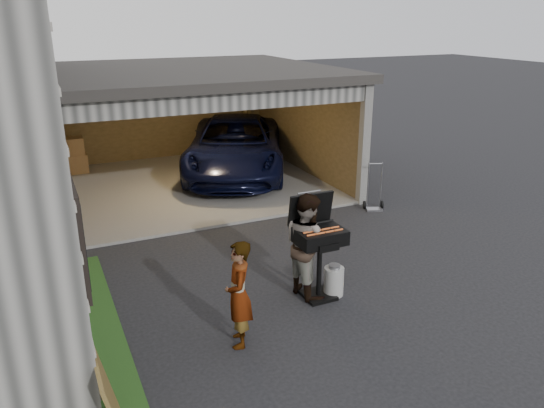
{
  "coord_description": "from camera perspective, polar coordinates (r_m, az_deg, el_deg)",
  "views": [
    {
      "loc": [
        -2.73,
        -6.02,
        4.09
      ],
      "look_at": [
        0.68,
        1.43,
        1.15
      ],
      "focal_mm": 35.0,
      "sensor_mm": 36.0,
      "label": 1
    }
  ],
  "objects": [
    {
      "name": "bbq_grill",
      "position": [
        7.89,
        5.06,
        -3.81
      ],
      "size": [
        0.72,
        0.63,
        1.59
      ],
      "color": "black",
      "rests_on": "ground"
    },
    {
      "name": "groundcover_strip",
      "position": [
        6.48,
        -15.75,
        -19.97
      ],
      "size": [
        0.5,
        8.0,
        0.06
      ],
      "primitive_type": "cube",
      "color": "#193814",
      "rests_on": "ground"
    },
    {
      "name": "garage",
      "position": [
        13.47,
        -9.37,
        10.0
      ],
      "size": [
        6.8,
        6.3,
        2.9
      ],
      "color": "#605E59",
      "rests_on": "ground"
    },
    {
      "name": "ground",
      "position": [
        7.78,
        -0.18,
        -11.99
      ],
      "size": [
        80.0,
        80.0,
        0.0
      ],
      "primitive_type": "plane",
      "color": "black",
      "rests_on": "ground"
    },
    {
      "name": "minivan",
      "position": [
        14.2,
        -3.97,
        6.03
      ],
      "size": [
        4.34,
        5.8,
        1.46
      ],
      "primitive_type": "imported",
      "rotation": [
        0.0,
        0.0,
        -0.41
      ],
      "color": "black",
      "rests_on": "ground"
    },
    {
      "name": "hand_truck",
      "position": [
        11.94,
        10.91,
        0.38
      ],
      "size": [
        0.48,
        0.44,
        1.06
      ],
      "rotation": [
        0.0,
        0.0,
        -0.38
      ],
      "color": "gray",
      "rests_on": "ground"
    },
    {
      "name": "propane_tank",
      "position": [
        8.27,
        6.66,
        -8.25
      ],
      "size": [
        0.39,
        0.39,
        0.46
      ],
      "primitive_type": "cylinder",
      "rotation": [
        0.0,
        0.0,
        -0.38
      ],
      "color": "#B1B2AD",
      "rests_on": "ground"
    },
    {
      "name": "man",
      "position": [
        8.04,
        3.8,
        -4.37
      ],
      "size": [
        0.7,
        0.86,
        1.62
      ],
      "primitive_type": "imported",
      "rotation": [
        0.0,
        0.0,
        1.69
      ],
      "color": "#3E1F18",
      "rests_on": "ground"
    },
    {
      "name": "plywood_panel",
      "position": [
        5.81,
        -16.85,
        -19.8
      ],
      "size": [
        0.24,
        0.85,
        0.94
      ],
      "primitive_type": "cube",
      "rotation": [
        0.0,
        -0.21,
        0.0
      ],
      "color": "#533F1C",
      "rests_on": "ground"
    },
    {
      "name": "woman",
      "position": [
        6.87,
        -3.59,
        -9.68
      ],
      "size": [
        0.49,
        0.61,
        1.45
      ],
      "primitive_type": "imported",
      "rotation": [
        0.0,
        0.0,
        -1.88
      ],
      "color": "silver",
      "rests_on": "ground"
    }
  ]
}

